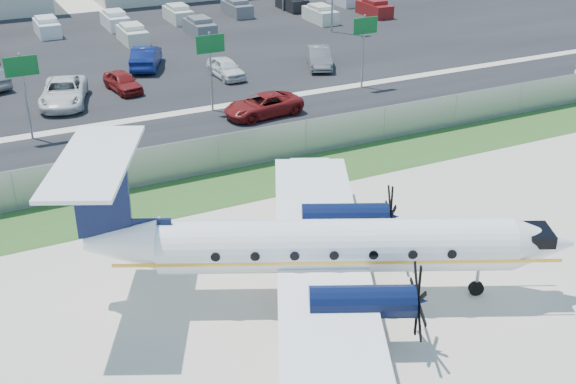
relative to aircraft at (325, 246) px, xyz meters
name	(u,v)px	position (x,y,z in m)	size (l,w,h in m)	color
ground	(361,315)	(0.66, -1.62, -2.19)	(170.00, 170.00, 0.00)	beige
grass_verge	(235,186)	(0.66, 10.38, -2.19)	(170.00, 4.00, 0.02)	#2D561E
access_road	(188,139)	(0.66, 17.38, -2.18)	(170.00, 8.00, 0.02)	black
parking_lot	(103,52)	(0.66, 38.38, -2.18)	(170.00, 32.00, 0.02)	black
perimeter_fence	(219,153)	(0.66, 12.38, -1.19)	(120.00, 0.06, 1.99)	gray
sign_left	(23,78)	(-7.34, 21.29, 1.42)	(1.80, 0.26, 5.00)	gray
sign_mid	(211,55)	(3.66, 21.29, 1.42)	(1.80, 0.26, 5.00)	gray
sign_right	(365,36)	(14.66, 21.29, 1.42)	(1.80, 0.26, 5.00)	gray
aircraft	(325,246)	(0.00, 0.00, 0.00)	(18.21, 17.66, 5.68)	white
pushback_tug	(340,342)	(-1.26, -3.37, -1.54)	(2.94, 2.59, 1.37)	white
cone_nose	(467,249)	(6.78, 0.14, -1.96)	(0.35, 0.35, 0.50)	#FF4D08
cone_starboard_wing	(121,186)	(-4.49, 12.28, -1.92)	(0.41, 0.41, 0.58)	#FF4D08
road_car_mid	(263,116)	(6.13, 19.06, -2.19)	(2.29, 4.97, 1.38)	maroon
parked_car_b	(65,104)	(-4.52, 26.75, -2.19)	(2.67, 5.79, 1.61)	silver
parked_car_c	(124,91)	(-0.42, 27.74, -2.19)	(1.59, 3.96, 1.35)	maroon
parked_car_d	(226,77)	(7.07, 27.65, -2.19)	(1.65, 4.11, 1.40)	silver
parked_car_e	(319,67)	(14.35, 27.01, -2.19)	(1.60, 4.60, 1.52)	#595B5E
parked_car_g	(147,68)	(2.59, 32.51, -2.19)	(1.79, 5.12, 1.69)	navy
far_parking_rows	(90,39)	(0.66, 43.38, -2.19)	(56.00, 10.00, 1.60)	gray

